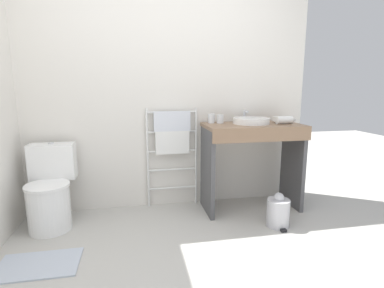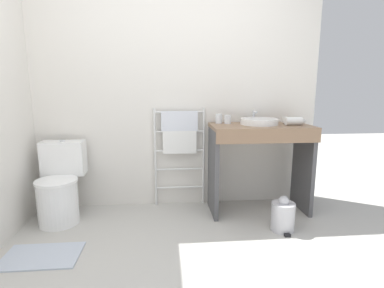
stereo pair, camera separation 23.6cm
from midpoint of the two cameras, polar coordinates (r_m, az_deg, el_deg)
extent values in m
cube|color=silver|center=(3.16, -7.35, 10.02)|extent=(3.04, 0.12, 2.42)
cylinder|color=white|center=(3.02, -27.66, -10.86)|extent=(0.36, 0.36, 0.40)
cylinder|color=white|center=(2.96, -28.02, -7.05)|extent=(0.37, 0.37, 0.02)
cube|color=white|center=(3.15, -26.99, -2.97)|extent=(0.40, 0.18, 0.33)
cylinder|color=silver|center=(3.11, -27.26, 0.12)|extent=(0.05, 0.05, 0.01)
cylinder|color=silver|center=(3.15, -10.56, -2.80)|extent=(0.02, 0.02, 1.04)
cylinder|color=silver|center=(3.19, -1.34, -2.43)|extent=(0.02, 0.02, 1.04)
cylinder|color=silver|center=(3.25, -5.81, -8.34)|extent=(0.51, 0.02, 0.02)
cylinder|color=silver|center=(3.19, -5.88, -4.89)|extent=(0.51, 0.02, 0.02)
cylinder|color=silver|center=(3.14, -5.95, -1.33)|extent=(0.51, 0.02, 0.02)
cylinder|color=silver|center=(3.11, -6.02, 2.33)|extent=(0.51, 0.02, 0.02)
cylinder|color=silver|center=(3.08, -6.10, 6.06)|extent=(0.51, 0.02, 0.02)
cube|color=silver|center=(3.06, -6.01, 4.32)|extent=(0.37, 0.04, 0.20)
cube|color=white|center=(3.10, -5.93, 0.26)|extent=(0.35, 0.04, 0.24)
cube|color=#84664C|center=(3.03, 9.36, 3.42)|extent=(0.97, 0.52, 0.03)
cube|color=#84664C|center=(2.81, 11.08, 1.39)|extent=(0.97, 0.02, 0.10)
cube|color=#4C4C4F|center=(2.99, 0.70, -5.21)|extent=(0.04, 0.44, 0.85)
cube|color=#4C4C4F|center=(3.30, 16.71, -4.13)|extent=(0.04, 0.44, 0.85)
cylinder|color=white|center=(3.06, 9.04, 4.38)|extent=(0.37, 0.37, 0.06)
cylinder|color=silver|center=(3.05, 9.06, 4.85)|extent=(0.30, 0.30, 0.01)
cylinder|color=silver|center=(3.23, 7.89, 5.33)|extent=(0.02, 0.02, 0.12)
cylinder|color=silver|center=(3.19, 8.18, 6.13)|extent=(0.02, 0.09, 0.02)
cylinder|color=white|center=(3.07, 1.51, 4.88)|extent=(0.07, 0.07, 0.10)
cylinder|color=white|center=(3.06, 3.21, 4.77)|extent=(0.07, 0.07, 0.09)
cylinder|color=white|center=(3.10, 15.09, 4.41)|extent=(0.16, 0.08, 0.08)
cone|color=silver|center=(3.15, 16.87, 4.42)|extent=(0.06, 0.07, 0.07)
cube|color=white|center=(3.17, 13.77, 4.61)|extent=(0.05, 0.11, 0.05)
cylinder|color=#B7B7BC|center=(2.86, 13.77, -12.66)|extent=(0.21, 0.21, 0.25)
sphere|color=#B7B7BC|center=(2.81, 13.91, -9.95)|extent=(0.09, 0.09, 0.09)
cube|color=black|center=(2.82, 14.70, -15.71)|extent=(0.05, 0.04, 0.02)
cube|color=#B2BCCC|center=(2.60, -29.71, -19.46)|extent=(0.56, 0.36, 0.01)
camera|label=1|loc=(0.12, -92.86, -0.55)|focal=28.00mm
camera|label=2|loc=(0.12, 87.14, 0.55)|focal=28.00mm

